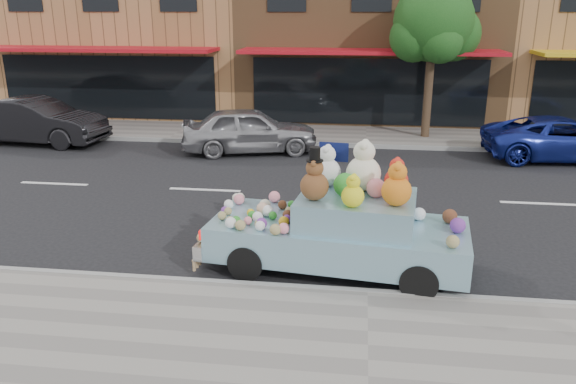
% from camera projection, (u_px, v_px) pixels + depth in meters
% --- Properties ---
extents(ground, '(120.00, 120.00, 0.00)m').
position_uv_depth(ground, '(367.00, 197.00, 13.49)').
color(ground, black).
rests_on(ground, ground).
extents(near_sidewalk, '(60.00, 3.00, 0.12)m').
position_uv_depth(near_sidewalk, '(368.00, 349.00, 7.35)').
color(near_sidewalk, gray).
rests_on(near_sidewalk, ground).
extents(far_sidewalk, '(60.00, 3.00, 0.12)m').
position_uv_depth(far_sidewalk, '(366.00, 136.00, 19.60)').
color(far_sidewalk, gray).
rests_on(far_sidewalk, ground).
extents(near_kerb, '(60.00, 0.12, 0.13)m').
position_uv_depth(near_kerb, '(367.00, 294.00, 8.76)').
color(near_kerb, gray).
rests_on(near_kerb, ground).
extents(far_kerb, '(60.00, 0.12, 0.13)m').
position_uv_depth(far_kerb, '(366.00, 146.00, 18.18)').
color(far_kerb, gray).
rests_on(far_kerb, ground).
extents(storefront_left, '(10.00, 9.80, 7.30)m').
position_uv_depth(storefront_left, '(142.00, 24.00, 24.88)').
color(storefront_left, '#A16E43').
rests_on(storefront_left, ground).
extents(storefront_mid, '(10.00, 9.80, 7.30)m').
position_uv_depth(storefront_mid, '(370.00, 25.00, 23.64)').
color(storefront_mid, olive).
rests_on(storefront_mid, ground).
extents(street_tree, '(3.00, 2.70, 5.22)m').
position_uv_depth(street_tree, '(434.00, 28.00, 18.27)').
color(street_tree, '#38281C').
rests_on(street_tree, ground).
extents(car_silver, '(4.46, 2.63, 1.42)m').
position_uv_depth(car_silver, '(250.00, 130.00, 17.46)').
color(car_silver, '#9D9DA1').
rests_on(car_silver, ground).
extents(car_blue, '(4.68, 2.40, 1.26)m').
position_uv_depth(car_blue, '(563.00, 139.00, 16.64)').
color(car_blue, navy).
rests_on(car_blue, ground).
extents(car_dark, '(4.73, 1.96, 1.52)m').
position_uv_depth(car_dark, '(36.00, 121.00, 18.58)').
color(car_dark, black).
rests_on(car_dark, ground).
extents(art_car, '(4.66, 2.26, 2.23)m').
position_uv_depth(art_car, '(340.00, 226.00, 9.52)').
color(art_car, black).
rests_on(art_car, ground).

